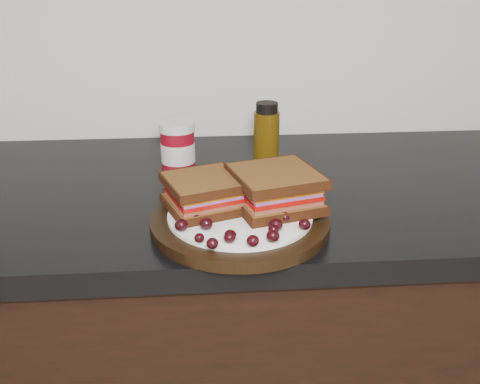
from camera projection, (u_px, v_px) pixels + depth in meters
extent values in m
cube|color=black|center=(112.00, 384.00, 1.17)|extent=(3.96, 0.58, 0.86)
cube|color=black|center=(89.00, 198.00, 1.00)|extent=(3.98, 0.60, 0.04)
cylinder|color=black|center=(240.00, 222.00, 0.84)|extent=(0.28, 0.28, 0.02)
ellipsoid|color=black|center=(181.00, 225.00, 0.77)|extent=(0.02, 0.02, 0.02)
ellipsoid|color=black|center=(206.00, 224.00, 0.78)|extent=(0.02, 0.02, 0.02)
ellipsoid|color=black|center=(199.00, 238.00, 0.74)|extent=(0.01, 0.01, 0.01)
ellipsoid|color=black|center=(212.00, 243.00, 0.73)|extent=(0.02, 0.02, 0.02)
ellipsoid|color=black|center=(230.00, 237.00, 0.74)|extent=(0.02, 0.02, 0.02)
ellipsoid|color=black|center=(230.00, 235.00, 0.75)|extent=(0.02, 0.02, 0.02)
ellipsoid|color=black|center=(253.00, 241.00, 0.73)|extent=(0.02, 0.02, 0.02)
ellipsoid|color=black|center=(273.00, 236.00, 0.74)|extent=(0.02, 0.02, 0.02)
ellipsoid|color=black|center=(274.00, 230.00, 0.77)|extent=(0.02, 0.02, 0.01)
ellipsoid|color=black|center=(276.00, 225.00, 0.77)|extent=(0.02, 0.02, 0.02)
ellipsoid|color=black|center=(305.00, 224.00, 0.78)|extent=(0.02, 0.02, 0.02)
ellipsoid|color=black|center=(285.00, 217.00, 0.80)|extent=(0.02, 0.02, 0.02)
ellipsoid|color=black|center=(299.00, 211.00, 0.82)|extent=(0.02, 0.02, 0.02)
ellipsoid|color=black|center=(296.00, 203.00, 0.85)|extent=(0.02, 0.02, 0.02)
ellipsoid|color=black|center=(284.00, 198.00, 0.86)|extent=(0.02, 0.02, 0.02)
ellipsoid|color=black|center=(269.00, 199.00, 0.86)|extent=(0.02, 0.02, 0.02)
ellipsoid|color=black|center=(207.00, 195.00, 0.88)|extent=(0.02, 0.02, 0.02)
ellipsoid|color=black|center=(208.00, 197.00, 0.87)|extent=(0.02, 0.02, 0.02)
ellipsoid|color=black|center=(196.00, 201.00, 0.85)|extent=(0.02, 0.02, 0.02)
ellipsoid|color=black|center=(191.00, 201.00, 0.85)|extent=(0.02, 0.02, 0.02)
ellipsoid|color=black|center=(197.00, 212.00, 0.81)|extent=(0.02, 0.02, 0.02)
ellipsoid|color=black|center=(195.00, 218.00, 0.80)|extent=(0.02, 0.02, 0.02)
ellipsoid|color=black|center=(204.00, 204.00, 0.84)|extent=(0.02, 0.02, 0.02)
ellipsoid|color=black|center=(189.00, 198.00, 0.86)|extent=(0.02, 0.02, 0.02)
ellipsoid|color=black|center=(192.00, 207.00, 0.83)|extent=(0.02, 0.02, 0.02)
cylinder|color=maroon|center=(178.00, 148.00, 1.04)|extent=(0.08, 0.08, 0.10)
cylinder|color=#442F06|center=(266.00, 138.00, 1.04)|extent=(0.06, 0.06, 0.14)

